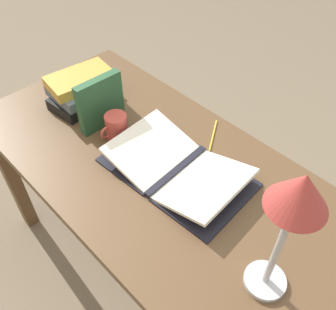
{
  "coord_description": "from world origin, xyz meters",
  "views": [
    {
      "loc": [
        -0.67,
        0.6,
        1.74
      ],
      "look_at": [
        -0.04,
        -0.01,
        0.84
      ],
      "focal_mm": 40.0,
      "sensor_mm": 36.0,
      "label": 1
    }
  ],
  "objects_px": {
    "book_standing_upright": "(101,103)",
    "reading_lamp": "(295,206)",
    "coffee_mug": "(116,127)",
    "open_book": "(177,169)",
    "pencil": "(213,135)",
    "book_stack_tall": "(82,89)"
  },
  "relations": [
    {
      "from": "open_book",
      "to": "book_standing_upright",
      "type": "relative_size",
      "value": 2.5
    },
    {
      "from": "book_standing_upright",
      "to": "reading_lamp",
      "type": "xyz_separation_m",
      "value": [
        -0.84,
        0.08,
        0.24
      ]
    },
    {
      "from": "book_stack_tall",
      "to": "reading_lamp",
      "type": "xyz_separation_m",
      "value": [
        -1.01,
        0.11,
        0.28
      ]
    },
    {
      "from": "book_stack_tall",
      "to": "book_standing_upright",
      "type": "xyz_separation_m",
      "value": [
        -0.17,
        0.03,
        0.04
      ]
    },
    {
      "from": "open_book",
      "to": "book_stack_tall",
      "type": "relative_size",
      "value": 1.88
    },
    {
      "from": "open_book",
      "to": "coffee_mug",
      "type": "height_order",
      "value": "coffee_mug"
    },
    {
      "from": "book_stack_tall",
      "to": "coffee_mug",
      "type": "relative_size",
      "value": 2.44
    },
    {
      "from": "coffee_mug",
      "to": "open_book",
      "type": "bearing_deg",
      "value": -173.4
    },
    {
      "from": "book_standing_upright",
      "to": "reading_lamp",
      "type": "distance_m",
      "value": 0.87
    },
    {
      "from": "reading_lamp",
      "to": "book_standing_upright",
      "type": "bearing_deg",
      "value": -5.79
    },
    {
      "from": "book_standing_upright",
      "to": "pencil",
      "type": "bearing_deg",
      "value": -141.97
    },
    {
      "from": "open_book",
      "to": "pencil",
      "type": "height_order",
      "value": "open_book"
    },
    {
      "from": "reading_lamp",
      "to": "book_stack_tall",
      "type": "bearing_deg",
      "value": -6.35
    },
    {
      "from": "open_book",
      "to": "book_standing_upright",
      "type": "height_order",
      "value": "book_standing_upright"
    },
    {
      "from": "reading_lamp",
      "to": "coffee_mug",
      "type": "xyz_separation_m",
      "value": [
        0.74,
        -0.08,
        -0.29
      ]
    },
    {
      "from": "open_book",
      "to": "pencil",
      "type": "xyz_separation_m",
      "value": [
        0.04,
        -0.23,
        -0.02
      ]
    },
    {
      "from": "book_standing_upright",
      "to": "coffee_mug",
      "type": "relative_size",
      "value": 1.83
    },
    {
      "from": "book_standing_upright",
      "to": "reading_lamp",
      "type": "bearing_deg",
      "value": 175.58
    },
    {
      "from": "open_book",
      "to": "book_stack_tall",
      "type": "height_order",
      "value": "book_stack_tall"
    },
    {
      "from": "book_stack_tall",
      "to": "pencil",
      "type": "height_order",
      "value": "book_stack_tall"
    },
    {
      "from": "reading_lamp",
      "to": "pencil",
      "type": "xyz_separation_m",
      "value": [
        0.49,
        -0.34,
        -0.34
      ]
    },
    {
      "from": "book_stack_tall",
      "to": "book_standing_upright",
      "type": "height_order",
      "value": "book_standing_upright"
    }
  ]
}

